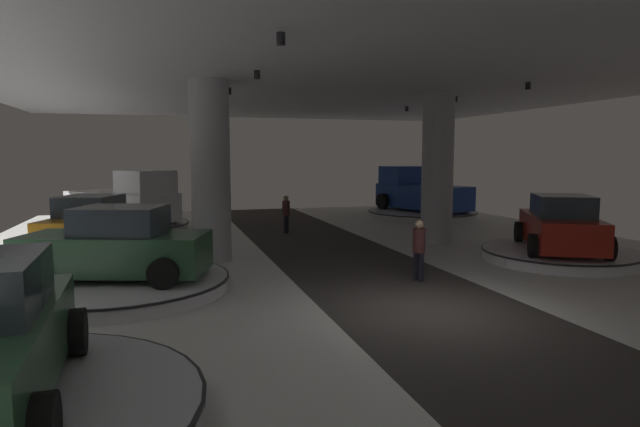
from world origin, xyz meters
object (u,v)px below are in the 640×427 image
column_right (437,169)px  display_platform_deep_left (122,226)px  display_platform_far_left (95,252)px  display_platform_mid_left (117,284)px  visitor_walking_far (286,212)px  display_car_mid_left (117,246)px  display_car_far_left (93,225)px  column_left (211,172)px  display_car_mid_right (561,225)px  display_platform_mid_right (559,255)px  display_platform_deep_right (422,214)px  visitor_walking_near (419,246)px  pickup_truck_deep_left (126,202)px  pickup_truck_deep_right (419,193)px

column_right → display_platform_deep_left: size_ratio=0.97×
column_right → display_platform_far_left: column_right is taller
display_platform_mid_left → visitor_walking_far: 10.23m
display_car_mid_left → column_right: bearing=22.0°
column_right → display_car_far_left: 12.04m
column_left → visitor_walking_far: size_ratio=3.46×
display_platform_far_left → display_car_mid_right: (13.82, -4.80, 0.95)m
display_platform_mid_right → display_platform_deep_right: display_platform_deep_right is taller
display_platform_deep_left → display_platform_deep_right: (14.75, 0.63, 0.02)m
column_right → display_platform_deep_left: bearing=149.7°
column_right → display_platform_far_left: (-11.90, 0.59, -2.59)m
column_left → display_platform_deep_right: (11.56, 8.41, -2.55)m
display_platform_far_left → visitor_walking_far: bearing=25.3°
visitor_walking_near → display_platform_far_left: bearing=145.0°
column_left → display_platform_mid_left: (-2.51, -3.31, -2.56)m
visitor_walking_far → display_platform_deep_left: bearing=157.1°
pickup_truck_deep_left → visitor_walking_far: 6.96m
column_left → display_platform_far_left: column_left is taller
display_car_far_left → display_car_mid_right: bearing=-19.0°
display_platform_deep_right → display_platform_mid_right: bearing=-96.5°
pickup_truck_deep_right → display_car_mid_right: bearing=-96.0°
display_platform_far_left → display_car_mid_right: display_car_mid_right is taller
display_car_mid_left → display_platform_deep_right: (14.03, 11.73, -0.90)m
display_platform_far_left → display_platform_deep_left: bearing=86.3°
display_car_mid_left → visitor_walking_far: (5.95, 8.29, -0.20)m
display_platform_far_left → display_platform_mid_left: bearing=-77.7°
display_platform_deep_right → pickup_truck_deep_right: (-0.08, 0.31, 1.10)m
display_car_far_left → display_car_mid_left: 5.05m
column_right → visitor_walking_near: size_ratio=3.46×
column_right → pickup_truck_deep_right: column_right is taller
column_right → display_platform_far_left: 12.19m
display_car_mid_right → display_platform_deep_right: 11.69m
column_left → display_car_mid_left: column_left is taller
column_left → column_right: same height
visitor_walking_far → visitor_walking_near: bearing=-81.3°
column_right → visitor_walking_near: 6.60m
display_platform_deep_right → visitor_walking_far: size_ratio=3.57×
column_left → visitor_walking_far: bearing=55.1°
display_car_mid_right → pickup_truck_deep_right: bearing=84.0°
display_car_far_left → display_car_mid_right: display_car_mid_right is taller
column_left → display_car_mid_left: bearing=-126.7°
display_car_mid_left → display_platform_mid_left: bearing=162.5°
display_car_mid_right → visitor_walking_far: bearing=129.7°
display_platform_mid_left → display_platform_deep_right: size_ratio=0.93×
display_car_mid_left → pickup_truck_deep_right: (13.95, 12.04, 0.20)m
display_platform_mid_left → visitor_walking_far: size_ratio=3.31×
display_platform_mid_right → display_car_mid_right: 0.92m
display_car_mid_right → display_car_far_left: bearing=161.0°
column_left → display_platform_mid_left: size_ratio=1.04×
display_platform_deep_left → visitor_walking_near: visitor_walking_near is taller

